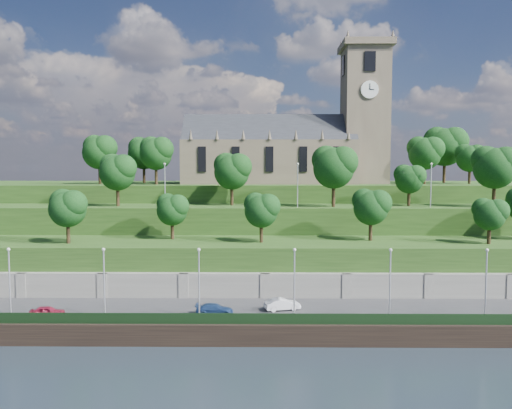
{
  "coord_description": "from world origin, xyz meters",
  "views": [
    {
      "loc": [
        -5.51,
        -49.0,
        17.89
      ],
      "look_at": [
        -6.3,
        30.0,
        12.14
      ],
      "focal_mm": 35.0,
      "sensor_mm": 36.0,
      "label": 1
    }
  ],
  "objects_px": {
    "car_left": "(47,312)",
    "car_right": "(215,309)",
    "church": "(294,144)",
    "car_middle": "(282,304)"
  },
  "relations": [
    {
      "from": "car_left",
      "to": "car_middle",
      "type": "relative_size",
      "value": 0.89
    },
    {
      "from": "church",
      "to": "car_middle",
      "type": "xyz_separation_m",
      "value": [
        -3.9,
        -40.01,
        -19.86
      ]
    },
    {
      "from": "car_left",
      "to": "car_right",
      "type": "bearing_deg",
      "value": -95.32
    },
    {
      "from": "car_left",
      "to": "car_right",
      "type": "height_order",
      "value": "car_left"
    },
    {
      "from": "church",
      "to": "car_left",
      "type": "distance_m",
      "value": 55.64
    },
    {
      "from": "church",
      "to": "car_right",
      "type": "relative_size",
      "value": 9.42
    },
    {
      "from": "church",
      "to": "car_middle",
      "type": "height_order",
      "value": "church"
    },
    {
      "from": "car_middle",
      "to": "car_right",
      "type": "distance_m",
      "value": 7.66
    },
    {
      "from": "church",
      "to": "car_left",
      "type": "relative_size",
      "value": 10.79
    },
    {
      "from": "church",
      "to": "car_left",
      "type": "height_order",
      "value": "church"
    }
  ]
}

